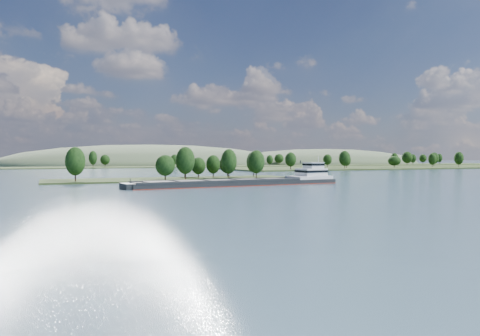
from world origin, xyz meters
name	(u,v)px	position (x,y,z in m)	size (l,w,h in m)	color
ground	(226,190)	(0.00, 120.00, 0.00)	(1800.00, 1800.00, 0.00)	#344B5A
tree_island	(187,170)	(5.34, 179.01, 3.89)	(100.00, 31.30, 14.02)	#233216
right_bank	(408,166)	(230.98, 299.60, 1.01)	(320.00, 90.00, 14.66)	#233216
back_shoreline	(115,167)	(6.59, 399.85, 0.57)	(900.00, 60.00, 15.48)	#233216
hill_east	(325,164)	(260.00, 470.00, 0.00)	(260.00, 140.00, 36.00)	#48593D
hill_west	(153,165)	(60.00, 500.00, 0.00)	(320.00, 160.00, 44.00)	#48593D
cargo_barge	(252,181)	(16.08, 138.14, 1.29)	(76.48, 17.22, 10.27)	black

